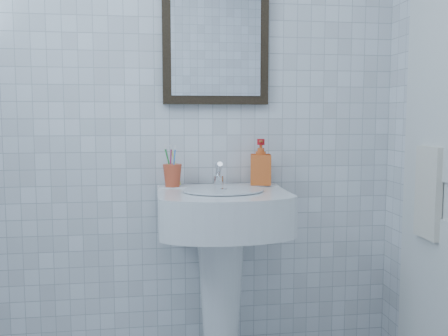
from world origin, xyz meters
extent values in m
cube|color=silver|center=(0.00, 1.20, 1.25)|extent=(2.20, 0.02, 2.50)
cone|color=white|center=(0.22, 1.01, 0.35)|extent=(0.22, 0.22, 0.71)
cube|color=white|center=(0.22, 0.96, 0.77)|extent=(0.56, 0.40, 0.17)
cube|color=white|center=(0.22, 1.12, 0.85)|extent=(0.56, 0.10, 0.03)
cylinder|color=silver|center=(0.22, 0.93, 0.87)|extent=(0.35, 0.35, 0.01)
cylinder|color=silver|center=(0.22, 1.09, 0.89)|extent=(0.05, 0.05, 0.05)
cylinder|color=silver|center=(0.22, 1.08, 0.94)|extent=(0.02, 0.09, 0.07)
cylinder|color=silver|center=(0.22, 1.11, 0.92)|extent=(0.03, 0.05, 0.09)
imported|color=#C95113|center=(0.42, 1.11, 0.97)|extent=(0.11, 0.11, 0.21)
cube|color=black|center=(0.22, 1.18, 1.55)|extent=(0.50, 0.04, 0.62)
cube|color=white|center=(0.22, 1.16, 1.55)|extent=(0.42, 0.00, 0.54)
torus|color=silver|center=(1.06, 0.71, 1.05)|extent=(0.01, 0.18, 0.18)
cube|color=white|center=(1.04, 0.71, 0.87)|extent=(0.03, 0.16, 0.38)
camera|label=1|loc=(-0.08, -1.18, 1.18)|focal=40.00mm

